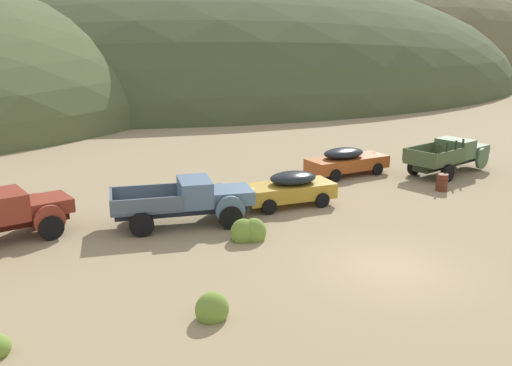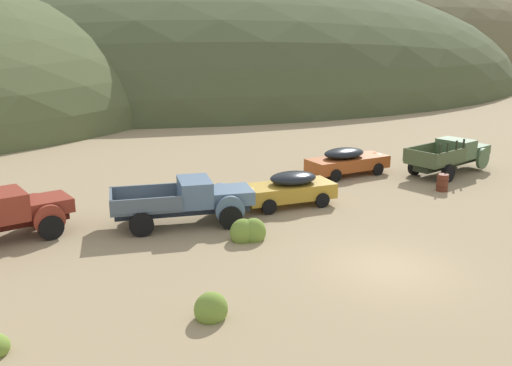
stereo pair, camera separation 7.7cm
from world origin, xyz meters
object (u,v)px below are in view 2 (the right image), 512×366
object	(u,v)px
truck_rust_red	(5,214)
car_mustard	(285,189)
car_oxide_orange	(350,161)
truck_weathered_green	(453,155)
oil_drum_foreground	(442,183)
truck_chalk_blue	(193,200)

from	to	relation	value
truck_rust_red	car_mustard	distance (m)	11.71
car_oxide_orange	truck_weathered_green	size ratio (longest dim) A/B	0.82
truck_rust_red	truck_weathered_green	xyz separation A→B (m)	(23.36, -1.00, 0.02)
truck_rust_red	car_oxide_orange	world-z (taller)	truck_rust_red
truck_weathered_green	oil_drum_foreground	world-z (taller)	truck_weathered_green
truck_chalk_blue	truck_weathered_green	world-z (taller)	truck_weathered_green
truck_chalk_blue	car_mustard	bearing A→B (deg)	17.32
truck_weathered_green	oil_drum_foreground	bearing A→B (deg)	-154.76
truck_rust_red	car_mustard	bearing A→B (deg)	-15.26
car_mustard	oil_drum_foreground	bearing A→B (deg)	175.02
truck_rust_red	oil_drum_foreground	world-z (taller)	truck_rust_red
truck_weathered_green	oil_drum_foreground	size ratio (longest dim) A/B	7.15
car_oxide_orange	oil_drum_foreground	world-z (taller)	car_oxide_orange
car_mustard	truck_weathered_green	world-z (taller)	truck_weathered_green
truck_chalk_blue	oil_drum_foreground	size ratio (longest dim) A/B	7.05
truck_chalk_blue	truck_weathered_green	distance (m)	16.41
truck_rust_red	truck_chalk_blue	distance (m)	7.20
truck_rust_red	truck_chalk_blue	xyz separation A→B (m)	(6.97, -1.83, -0.01)
car_oxide_orange	truck_rust_red	bearing A→B (deg)	-174.86
oil_drum_foreground	truck_weathered_green	bearing A→B (deg)	35.05
truck_chalk_blue	oil_drum_foreground	distance (m)	12.94
truck_weathered_green	car_oxide_orange	bearing A→B (deg)	146.50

